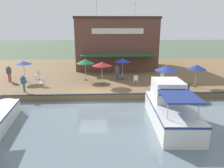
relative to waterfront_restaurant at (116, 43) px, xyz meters
name	(u,v)px	position (x,y,z in m)	size (l,w,h in m)	color
ground_plane	(93,102)	(13.86, -2.83, -4.14)	(220.00, 220.00, 0.00)	#4C5B47
quay_deck	(97,72)	(2.86, -2.83, -3.84)	(22.00, 56.00, 0.60)	brown
quay_edge_fender	(93,94)	(13.76, -2.83, -3.49)	(0.20, 50.40, 0.10)	#2D2D33
waterfront_restaurant	(116,43)	(0.00, 0.00, 0.00)	(9.72, 11.26, 9.37)	brown
patio_umbrella_mid_patio_right	(102,64)	(10.44, -2.04, -1.43)	(1.96, 1.96, 2.33)	#B7B7B7
patio_umbrella_back_row	(167,68)	(12.24, 3.96, -1.58)	(2.15, 2.15, 2.23)	#B7B7B7
patio_umbrella_by_entrance	(123,60)	(8.19, 0.26, -1.40)	(1.79, 1.79, 2.37)	#B7B7B7
patio_umbrella_near_quay_edge	(23,63)	(8.75, -10.38, -1.50)	(1.74, 1.74, 2.26)	#B7B7B7
patio_umbrella_far_corner	(85,61)	(8.48, -3.86, -1.44)	(1.91, 1.91, 2.38)	#B7B7B7
patio_umbrella_mid_patio_left	(197,67)	(11.62, 7.10, -1.59)	(1.78, 1.78, 2.21)	#B7B7B7
cafe_chair_under_first_umbrella	(42,82)	(10.87, -7.92, -3.07)	(0.44, 0.44, 0.85)	white
cafe_chair_mid_patio	(162,76)	(9.14, 4.54, -3.07)	(0.53, 0.53, 0.85)	white
cafe_chair_back_row_seat	(38,75)	(7.58, -9.38, -3.07)	(0.44, 0.44, 0.85)	white
cafe_chair_far_corner_seat	(136,79)	(10.24, 1.45, -3.07)	(0.52, 0.52, 0.85)	white
person_near_entrance	(23,81)	(12.59, -9.05, -2.56)	(0.45, 0.45, 1.59)	#337547
person_at_quay_edge	(9,71)	(8.70, -12.04, -2.42)	(0.50, 0.50, 1.78)	#B23338
person_mid_patio	(117,71)	(8.51, -0.35, -2.53)	(0.46, 0.46, 1.63)	#2D5193
motorboat_outer_channel	(168,106)	(17.67, 2.42, -3.13)	(7.20, 2.67, 2.65)	silver
mooring_post	(188,88)	(13.51, 5.62, -3.13)	(0.22, 0.22, 0.81)	#473323
tree_downstream_bank	(138,38)	(-3.26, 3.82, 0.51)	(4.08, 3.89, 6.10)	brown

